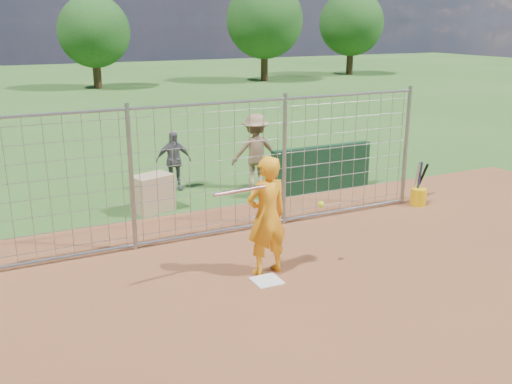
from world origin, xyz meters
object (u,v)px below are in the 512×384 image
batter (267,216)px  equipment_bin (153,193)px  bystander_c (255,151)px  bucket_with_bats (419,194)px  bystander_b (173,160)px

batter → equipment_bin: size_ratio=2.42×
bystander_c → batter: bearing=79.3°
bucket_with_bats → bystander_b: bearing=141.6°
bystander_b → bystander_c: (1.84, -0.66, 0.18)m
bystander_b → equipment_bin: bearing=-116.6°
bystander_b → batter: bearing=-84.4°
batter → bystander_b: (0.16, 5.18, -0.25)m
batter → bucket_with_bats: bearing=-165.2°
batter → bystander_c: batter is taller
bystander_b → equipment_bin: size_ratio=1.80×
bystander_c → bucket_with_bats: 3.92m
batter → bucket_with_bats: (4.61, 1.66, -0.72)m
batter → bystander_b: batter is taller
batter → bucket_with_bats: batter is taller
equipment_bin → bucket_with_bats: (5.36, -2.16, -0.15)m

